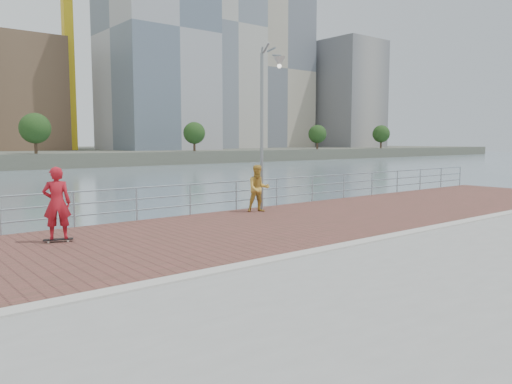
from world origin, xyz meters
TOP-DOWN VIEW (x-y plane):
  - water at (0.00, 0.00)m, footprint 400.00×400.00m
  - brick_lane at (0.00, 3.60)m, footprint 40.00×6.80m
  - curb at (0.00, 0.00)m, footprint 40.00×0.40m
  - guardrail at (0.00, 7.00)m, footprint 39.06×0.06m
  - street_lamp at (3.93, 6.07)m, footprint 0.43×1.26m
  - skateboard at (-4.18, 5.01)m, footprint 0.76×0.42m
  - skateboarder at (-4.18, 5.01)m, footprint 0.80×0.65m
  - bystander at (3.37, 6.02)m, footprint 1.04×0.95m
  - skyline at (30.92, 104.45)m, footprint 233.00×41.00m
  - shoreline_trees at (18.89, 77.00)m, footprint 169.80×4.91m

SIDE VIEW (x-z plane):
  - water at x=0.00m, z-range -2.00..-2.00m
  - brick_lane at x=0.00m, z-range 0.00..0.02m
  - curb at x=0.00m, z-range 0.00..0.06m
  - skateboard at x=-4.18m, z-range 0.04..0.13m
  - guardrail at x=0.00m, z-range 0.13..1.25m
  - bystander at x=3.37m, z-range 0.02..1.76m
  - skateboarder at x=-4.18m, z-range 0.10..1.99m
  - street_lamp at x=3.93m, z-range 1.25..7.19m
  - shoreline_trees at x=18.89m, z-range 1.07..7.62m
  - skyline at x=30.92m, z-range -9.42..56.05m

